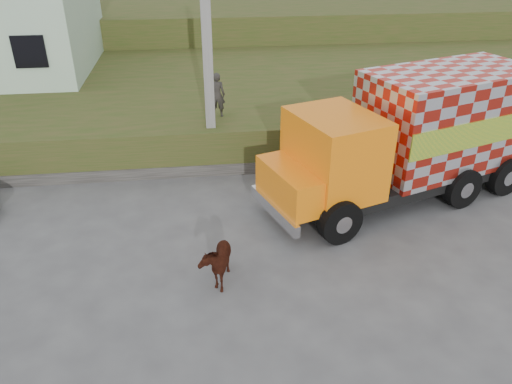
{
  "coord_description": "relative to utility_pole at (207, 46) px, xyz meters",
  "views": [
    {
      "loc": [
        -1.43,
        -10.76,
        7.43
      ],
      "look_at": [
        -0.04,
        0.36,
        1.3
      ],
      "focal_mm": 35.0,
      "sensor_mm": 36.0,
      "label": 1
    }
  ],
  "objects": [
    {
      "name": "retaining_strip",
      "position": [
        -1.0,
        -0.4,
        -3.88
      ],
      "size": [
        16.0,
        0.5,
        0.4
      ],
      "primitive_type": "cube",
      "color": "#595651",
      "rests_on": "ground"
    },
    {
      "name": "cargo_truck",
      "position": [
        5.84,
        -2.55,
        -2.17
      ],
      "size": [
        8.7,
        5.13,
        3.7
      ],
      "rotation": [
        0.0,
        0.0,
        0.33
      ],
      "color": "black",
      "rests_on": "ground"
    },
    {
      "name": "embankment",
      "position": [
        1.0,
        5.4,
        -3.33
      ],
      "size": [
        40.0,
        12.0,
        1.5
      ],
      "primitive_type": "cube",
      "color": "#2E4517",
      "rests_on": "ground"
    },
    {
      "name": "embankment_far",
      "position": [
        1.0,
        17.4,
        -2.58
      ],
      "size": [
        40.0,
        12.0,
        3.0
      ],
      "primitive_type": "cube",
      "color": "#2E4517",
      "rests_on": "ground"
    },
    {
      "name": "utility_pole",
      "position": [
        0.0,
        0.0,
        0.0
      ],
      "size": [
        1.2,
        0.3,
        8.0
      ],
      "color": "gray",
      "rests_on": "ground"
    },
    {
      "name": "ground",
      "position": [
        1.0,
        -4.6,
        -4.08
      ],
      "size": [
        120.0,
        120.0,
        0.0
      ],
      "primitive_type": "plane",
      "color": "#474749",
      "rests_on": "ground"
    },
    {
      "name": "cow",
      "position": [
        -0.18,
        -6.03,
        -3.5
      ],
      "size": [
        0.87,
        1.46,
        1.15
      ],
      "primitive_type": "imported",
      "rotation": [
        0.0,
        0.0,
        -0.19
      ],
      "color": "#361F0D",
      "rests_on": "ground"
    },
    {
      "name": "pedestrian",
      "position": [
        0.28,
        0.98,
        -1.82
      ],
      "size": [
        0.61,
        0.46,
        1.5
      ],
      "primitive_type": "imported",
      "rotation": [
        0.0,
        0.0,
        2.94
      ],
      "color": "#2A2826",
      "rests_on": "embankment"
    }
  ]
}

